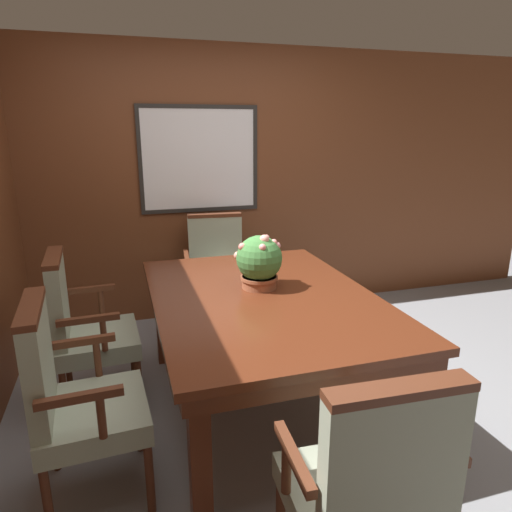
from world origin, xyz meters
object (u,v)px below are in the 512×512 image
object	(u,v)px
dining_table	(263,309)
chair_head_near	(370,486)
potted_plant	(259,262)
chair_left_far	(83,325)
chair_head_far	(217,268)
chair_left_near	(73,395)

from	to	relation	value
dining_table	chair_head_near	distance (m)	1.32
dining_table	potted_plant	xyz separation A→B (m)	(0.01, 0.13, 0.26)
chair_left_far	dining_table	bearing A→B (deg)	-113.23
chair_head_far	chair_left_far	bearing A→B (deg)	-133.04
chair_head_far	potted_plant	world-z (taller)	potted_plant
chair_head_far	potted_plant	size ratio (longest dim) A/B	2.93
chair_left_near	chair_head_near	world-z (taller)	same
chair_left_far	chair_head_near	bearing A→B (deg)	-151.72
chair_head_near	potted_plant	distance (m)	1.50
chair_head_near	potted_plant	bearing A→B (deg)	-89.08
potted_plant	chair_head_near	bearing A→B (deg)	-91.88
dining_table	potted_plant	distance (m)	0.29
chair_left_near	chair_head_near	distance (m)	1.36
chair_left_far	potted_plant	xyz separation A→B (m)	(1.07, -0.27, 0.40)
chair_head_far	chair_left_far	size ratio (longest dim) A/B	1.00
potted_plant	dining_table	bearing A→B (deg)	-96.53
chair_head_far	dining_table	bearing A→B (deg)	-84.36
chair_left_near	chair_head_far	bearing A→B (deg)	-34.55
dining_table	chair_head_far	xyz separation A→B (m)	(0.00, 1.33, -0.14)
dining_table	chair_left_near	distance (m)	1.15
dining_table	chair_head_far	size ratio (longest dim) A/B	1.80
chair_head_far	chair_left_near	world-z (taller)	same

